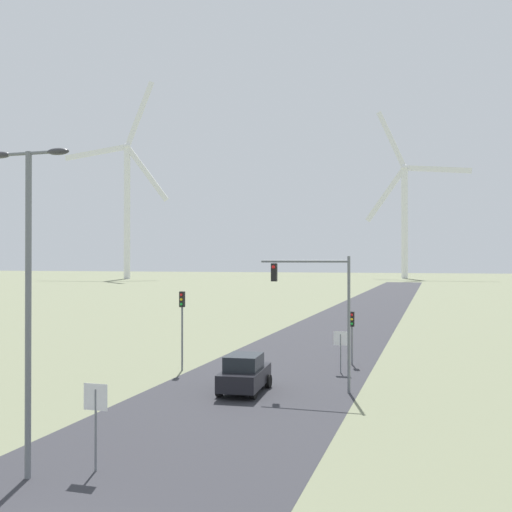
{
  "coord_description": "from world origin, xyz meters",
  "views": [
    {
      "loc": [
        8.48,
        -10.71,
        6.34
      ],
      "look_at": [
        0.0,
        17.65,
        6.56
      ],
      "focal_mm": 42.0,
      "sensor_mm": 36.0,
      "label": 1
    }
  ],
  "objects_px": {
    "traffic_light_mast_overhead": "(319,296)",
    "car_approaching": "(244,373)",
    "traffic_light_post_near_left": "(182,313)",
    "wind_turbine_left": "(405,207)",
    "stop_sign_near": "(96,410)",
    "traffic_light_post_near_right": "(352,326)",
    "stop_sign_far": "(341,344)",
    "streetlamp": "(28,272)",
    "wind_turbine_far_left": "(127,195)"
  },
  "relations": [
    {
      "from": "stop_sign_near",
      "to": "stop_sign_far",
      "type": "xyz_separation_m",
      "value": [
        4.7,
        17.79,
        -0.2
      ]
    },
    {
      "from": "streetlamp",
      "to": "traffic_light_mast_overhead",
      "type": "distance_m",
      "value": 15.22
    },
    {
      "from": "traffic_light_post_near_right",
      "to": "traffic_light_post_near_left",
      "type": "bearing_deg",
      "value": -152.58
    },
    {
      "from": "streetlamp",
      "to": "traffic_light_post_near_right",
      "type": "distance_m",
      "value": 22.98
    },
    {
      "from": "stop_sign_near",
      "to": "traffic_light_mast_overhead",
      "type": "height_order",
      "value": "traffic_light_mast_overhead"
    },
    {
      "from": "traffic_light_post_near_right",
      "to": "traffic_light_mast_overhead",
      "type": "xyz_separation_m",
      "value": [
        -0.57,
        -7.8,
        2.26
      ]
    },
    {
      "from": "traffic_light_post_near_left",
      "to": "wind_turbine_left",
      "type": "distance_m",
      "value": 184.9
    },
    {
      "from": "stop_sign_near",
      "to": "streetlamp",
      "type": "bearing_deg",
      "value": -145.19
    },
    {
      "from": "streetlamp",
      "to": "wind_turbine_left",
      "type": "distance_m",
      "value": 201.48
    },
    {
      "from": "stop_sign_near",
      "to": "traffic_light_post_near_right",
      "type": "distance_m",
      "value": 21.24
    },
    {
      "from": "traffic_light_post_near_left",
      "to": "traffic_light_mast_overhead",
      "type": "bearing_deg",
      "value": -19.68
    },
    {
      "from": "stop_sign_near",
      "to": "traffic_light_post_near_left",
      "type": "distance_m",
      "value": 16.51
    },
    {
      "from": "streetlamp",
      "to": "traffic_light_post_near_left",
      "type": "distance_m",
      "value": 17.4
    },
    {
      "from": "traffic_light_post_near_left",
      "to": "car_approaching",
      "type": "height_order",
      "value": "traffic_light_post_near_left"
    },
    {
      "from": "streetlamp",
      "to": "stop_sign_near",
      "type": "distance_m",
      "value": 4.57
    },
    {
      "from": "streetlamp",
      "to": "stop_sign_far",
      "type": "bearing_deg",
      "value": 71.64
    },
    {
      "from": "stop_sign_near",
      "to": "stop_sign_far",
      "type": "distance_m",
      "value": 18.4
    },
    {
      "from": "traffic_light_post_near_left",
      "to": "wind_turbine_far_left",
      "type": "relative_size",
      "value": 0.07
    },
    {
      "from": "wind_turbine_left",
      "to": "traffic_light_post_near_left",
      "type": "bearing_deg",
      "value": -91.22
    },
    {
      "from": "traffic_light_mast_overhead",
      "to": "wind_turbine_left",
      "type": "relative_size",
      "value": 0.11
    },
    {
      "from": "stop_sign_near",
      "to": "traffic_light_mast_overhead",
      "type": "bearing_deg",
      "value": 71.13
    },
    {
      "from": "traffic_light_post_near_left",
      "to": "stop_sign_near",
      "type": "bearing_deg",
      "value": -75.32
    },
    {
      "from": "streetlamp",
      "to": "wind_turbine_far_left",
      "type": "height_order",
      "value": "wind_turbine_far_left"
    },
    {
      "from": "stop_sign_near",
      "to": "car_approaching",
      "type": "relative_size",
      "value": 0.62
    },
    {
      "from": "traffic_light_mast_overhead",
      "to": "stop_sign_near",
      "type": "bearing_deg",
      "value": -108.87
    },
    {
      "from": "traffic_light_post_near_right",
      "to": "traffic_light_mast_overhead",
      "type": "relative_size",
      "value": 0.49
    },
    {
      "from": "traffic_light_post_near_left",
      "to": "stop_sign_far",
      "type": "bearing_deg",
      "value": 11.98
    },
    {
      "from": "traffic_light_post_near_left",
      "to": "traffic_light_post_near_right",
      "type": "bearing_deg",
      "value": 27.42
    },
    {
      "from": "traffic_light_post_near_right",
      "to": "stop_sign_near",
      "type": "bearing_deg",
      "value": -103.51
    },
    {
      "from": "stop_sign_far",
      "to": "wind_turbine_far_left",
      "type": "relative_size",
      "value": 0.03
    },
    {
      "from": "stop_sign_far",
      "to": "traffic_light_mast_overhead",
      "type": "bearing_deg",
      "value": -93.57
    },
    {
      "from": "stop_sign_near",
      "to": "stop_sign_far",
      "type": "bearing_deg",
      "value": 75.2
    },
    {
      "from": "stop_sign_near",
      "to": "wind_turbine_far_left",
      "type": "bearing_deg",
      "value": 118.57
    },
    {
      "from": "stop_sign_far",
      "to": "traffic_light_mast_overhead",
      "type": "xyz_separation_m",
      "value": [
        -0.31,
        -4.94,
        2.99
      ]
    },
    {
      "from": "stop_sign_near",
      "to": "traffic_light_post_near_left",
      "type": "height_order",
      "value": "traffic_light_post_near_left"
    },
    {
      "from": "streetlamp",
      "to": "car_approaching",
      "type": "height_order",
      "value": "streetlamp"
    },
    {
      "from": "stop_sign_far",
      "to": "traffic_light_post_near_left",
      "type": "relative_size",
      "value": 0.52
    },
    {
      "from": "stop_sign_far",
      "to": "traffic_light_mast_overhead",
      "type": "distance_m",
      "value": 5.78
    },
    {
      "from": "stop_sign_near",
      "to": "car_approaching",
      "type": "xyz_separation_m",
      "value": [
        1.03,
        11.49,
        -0.93
      ]
    },
    {
      "from": "traffic_light_post_near_left",
      "to": "wind_turbine_far_left",
      "type": "bearing_deg",
      "value": 119.84
    },
    {
      "from": "traffic_light_mast_overhead",
      "to": "wind_turbine_left",
      "type": "distance_m",
      "value": 187.81
    },
    {
      "from": "stop_sign_far",
      "to": "traffic_light_post_near_left",
      "type": "distance_m",
      "value": 9.22
    },
    {
      "from": "stop_sign_far",
      "to": "traffic_light_mast_overhead",
      "type": "height_order",
      "value": "traffic_light_mast_overhead"
    },
    {
      "from": "traffic_light_mast_overhead",
      "to": "car_approaching",
      "type": "xyz_separation_m",
      "value": [
        -3.36,
        -1.36,
        -3.71
      ]
    },
    {
      "from": "car_approaching",
      "to": "wind_turbine_left",
      "type": "height_order",
      "value": "wind_turbine_left"
    },
    {
      "from": "stop_sign_far",
      "to": "wind_turbine_far_left",
      "type": "xyz_separation_m",
      "value": [
        -97.27,
        152.23,
        27.41
      ]
    },
    {
      "from": "wind_turbine_left",
      "to": "wind_turbine_far_left",
      "type": "bearing_deg",
      "value": -162.29
    },
    {
      "from": "traffic_light_post_near_left",
      "to": "traffic_light_post_near_right",
      "type": "height_order",
      "value": "traffic_light_post_near_left"
    },
    {
      "from": "stop_sign_near",
      "to": "traffic_light_post_near_right",
      "type": "bearing_deg",
      "value": 76.49
    },
    {
      "from": "car_approaching",
      "to": "stop_sign_near",
      "type": "bearing_deg",
      "value": -95.11
    }
  ]
}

